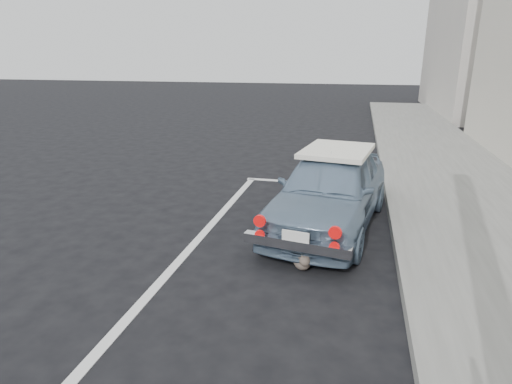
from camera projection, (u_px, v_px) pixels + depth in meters
building_far at (484, 21)px, 18.84m from camera, size 3.50×10.00×8.00m
pline_front at (318, 183)px, 8.82m from camera, size 3.00×0.12×0.01m
pline_side at (192, 247)px, 5.88m from camera, size 0.12×7.00×0.01m
retro_coupe at (330, 189)px, 6.47m from camera, size 1.93×3.64×1.18m
cat at (302, 260)px, 5.25m from camera, size 0.32×0.47×0.26m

